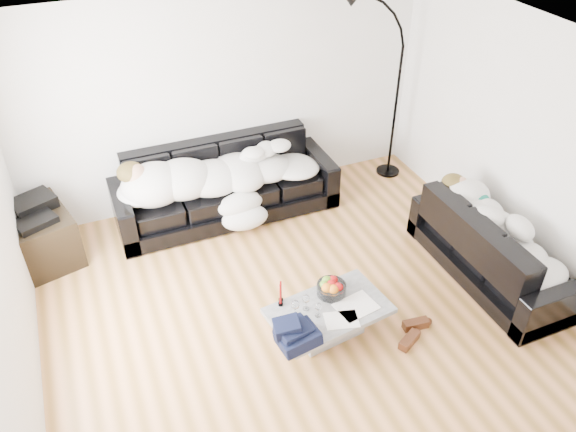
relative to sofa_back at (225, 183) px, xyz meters
name	(u,v)px	position (x,y,z in m)	size (l,w,h in m)	color
ground	(299,302)	(0.19, -1.81, -0.44)	(5.00, 5.00, 0.00)	olive
wall_back	(225,100)	(0.19, 0.44, 0.86)	(5.00, 0.02, 2.60)	silver
wall_right	(523,145)	(2.69, -1.81, 0.86)	(0.02, 4.50, 2.60)	silver
ceiling	(303,56)	(0.19, -1.81, 2.16)	(5.00, 5.00, 0.00)	white
sofa_back	(225,183)	(0.00, 0.00, 0.00)	(2.67, 0.93, 0.87)	black
sofa_right	(495,245)	(2.26, -2.19, -0.04)	(1.94, 0.83, 0.78)	black
sleeper_back	(226,170)	(0.00, -0.05, 0.21)	(2.26, 0.78, 0.45)	white
sleeper_right	(499,228)	(2.26, -2.19, 0.19)	(1.66, 0.70, 0.41)	white
teal_cushion	(460,191)	(2.20, -1.59, 0.28)	(0.36, 0.30, 0.20)	#0E6653
coffee_table	(328,321)	(0.28, -2.29, -0.27)	(1.11, 0.65, 0.33)	#939699
fruit_bowl	(331,286)	(0.39, -2.11, -0.02)	(0.28, 0.28, 0.17)	white
wine_glass_a	(306,302)	(0.08, -2.21, -0.03)	(0.07, 0.07, 0.17)	white
wine_glass_b	(295,309)	(-0.05, -2.25, -0.02)	(0.08, 0.08, 0.19)	white
wine_glass_c	(318,310)	(0.15, -2.33, -0.03)	(0.07, 0.07, 0.16)	white
candle_left	(280,295)	(-0.12, -2.07, 0.02)	(0.05, 0.05, 0.26)	maroon
candle_right	(281,291)	(-0.09, -2.02, 0.01)	(0.04, 0.04, 0.24)	maroon
newspaper_a	(356,306)	(0.53, -2.36, -0.10)	(0.37, 0.29, 0.01)	silver
newspaper_b	(341,320)	(0.32, -2.46, -0.10)	(0.31, 0.22, 0.01)	silver
navy_jacket	(294,328)	(-0.18, -2.53, 0.06)	(0.38, 0.31, 0.19)	black
shoes	(412,332)	(1.01, -2.64, -0.39)	(0.43, 0.31, 0.10)	#472311
av_cabinet	(42,235)	(-2.14, -0.04, -0.14)	(0.60, 0.87, 0.60)	black
stereo	(33,209)	(-2.14, -0.04, 0.23)	(0.44, 0.34, 0.13)	black
floor_lamp	(397,99)	(2.35, 0.05, 0.66)	(0.79, 0.32, 2.19)	black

